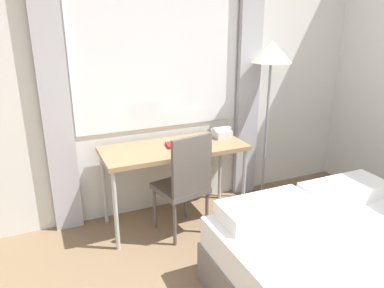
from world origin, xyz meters
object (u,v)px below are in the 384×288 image
(standing_lamp, at_px, (271,64))
(book, at_px, (179,144))
(telephone, at_px, (222,133))
(desk, at_px, (174,153))
(desk_chair, at_px, (185,181))

(standing_lamp, distance_m, book, 1.18)
(telephone, xyz_separation_m, book, (-0.46, -0.07, -0.03))
(desk, bearing_deg, desk_chair, -89.20)
(desk_chair, bearing_deg, standing_lamp, 5.61)
(desk, xyz_separation_m, desk_chair, (0.00, -0.25, -0.17))
(desk, xyz_separation_m, book, (0.05, -0.00, 0.08))
(standing_lamp, height_order, book, standing_lamp)
(desk, relative_size, book, 5.14)
(desk_chair, height_order, standing_lamp, standing_lamp)
(desk_chair, distance_m, telephone, 0.66)
(book, bearing_deg, standing_lamp, 3.73)
(desk, relative_size, desk_chair, 1.36)
(standing_lamp, xyz_separation_m, telephone, (-0.51, 0.00, -0.63))
(desk, height_order, desk_chair, desk_chair)
(standing_lamp, xyz_separation_m, book, (-0.97, -0.06, -0.66))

